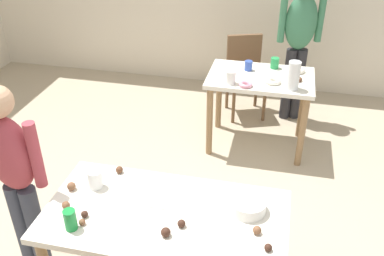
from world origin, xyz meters
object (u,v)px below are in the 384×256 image
Objects in this scene: dining_table_near at (166,226)px; pitcher_far at (294,76)px; chair_far_table at (245,71)px; dining_table_far at (260,89)px; person_girl_near at (15,172)px; mixing_bowl at (248,206)px; person_adult_far at (299,35)px; soda_can at (70,220)px.

dining_table_near is 5.41× the size of pitcher_far.
dining_table_far is at bearing -72.75° from chair_far_table.
person_girl_near is at bearing -124.68° from dining_table_far.
dining_table_far is 0.69× the size of person_girl_near.
pitcher_far is (0.29, -0.21, 0.25)m from dining_table_far.
pitcher_far is (0.20, 1.64, 0.09)m from mixing_bowl.
person_girl_near reaches higher than dining_table_near.
person_girl_near is 3.03m from person_adult_far.
chair_far_table is at bearing 119.36° from pitcher_far.
dining_table_near is 1.56× the size of chair_far_table.
mixing_bowl is 1.66× the size of soda_can.
person_adult_far is at bearing -3.03° from chair_far_table.
dining_table_far is 1.86m from mixing_bowl.
person_adult_far reaches higher than dining_table_near.
soda_can is (0.51, -0.29, -0.02)m from person_girl_near.
chair_far_table is 0.55× the size of person_adult_far.
chair_far_table is at bearing 107.25° from dining_table_far.
dining_table_far is 2.32m from person_girl_near.
chair_far_table reaches higher than dining_table_near.
person_adult_far is 0.86m from pitcher_far.
dining_table_near is at bearing -93.23° from chair_far_table.
chair_far_table is 2.94m from soda_can.
chair_far_table is at bearing 96.73° from mixing_bowl.
dining_table_far is (0.36, 1.97, -0.03)m from dining_table_near.
person_girl_near is (-1.11, -2.58, 0.33)m from chair_far_table.
dining_table_near is at bearing -100.30° from dining_table_far.
soda_can is at bearing -29.76° from person_girl_near.
person_girl_near reaches higher than mixing_bowl.
dining_table_far is 7.96× the size of soda_can.
person_girl_near reaches higher than dining_table_far.
person_adult_far is 12.95× the size of soda_can.
chair_far_table is at bearing 78.15° from soda_can.
pitcher_far is at bearing 46.61° from person_girl_near.
pitcher_far is (-0.03, -0.85, -0.08)m from person_adult_far.
pitcher_far is (0.64, 1.76, 0.22)m from dining_table_near.
soda_can is at bearing -118.90° from pitcher_far.
person_girl_near is at bearing -113.27° from chair_far_table.
dining_table_far is 4.80× the size of mixing_bowl.
person_adult_far reaches higher than pitcher_far.
dining_table_near and dining_table_far have the same top height.
pitcher_far reaches higher than dining_table_far.
mixing_bowl is (-0.23, -2.49, -0.17)m from person_adult_far.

